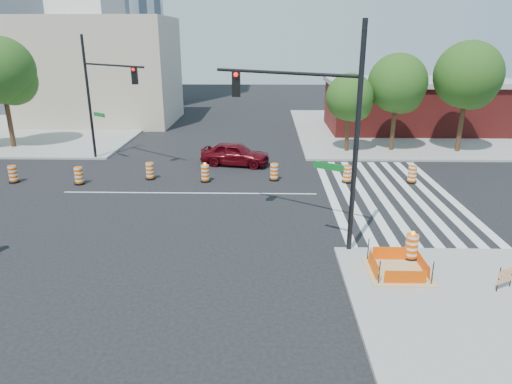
# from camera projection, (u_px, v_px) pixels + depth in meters

# --- Properties ---
(ground) EXTENTS (120.00, 120.00, 0.00)m
(ground) POSITION_uv_depth(u_px,v_px,m) (190.00, 193.00, 25.25)
(ground) COLOR black
(ground) RESTS_ON ground
(sidewalk_ne) EXTENTS (22.00, 22.00, 0.15)m
(sidewalk_ne) POSITION_uv_depth(u_px,v_px,m) (416.00, 130.00, 41.87)
(sidewalk_ne) COLOR gray
(sidewalk_ne) RESTS_ON ground
(sidewalk_nw) EXTENTS (22.00, 22.00, 0.15)m
(sidewalk_nw) POSITION_uv_depth(u_px,v_px,m) (29.00, 128.00, 42.63)
(sidewalk_nw) COLOR gray
(sidewalk_nw) RESTS_ON ground
(crosswalk_east) EXTENTS (6.75, 13.50, 0.01)m
(crosswalk_east) POSITION_uv_depth(u_px,v_px,m) (388.00, 194.00, 25.01)
(crosswalk_east) COLOR silver
(crosswalk_east) RESTS_ON ground
(lane_centerline) EXTENTS (14.00, 0.12, 0.01)m
(lane_centerline) POSITION_uv_depth(u_px,v_px,m) (190.00, 193.00, 25.24)
(lane_centerline) COLOR silver
(lane_centerline) RESTS_ON ground
(excavation_pit) EXTENTS (2.20, 2.20, 0.90)m
(excavation_pit) POSITION_uv_depth(u_px,v_px,m) (398.00, 270.00, 16.47)
(excavation_pit) COLOR tan
(excavation_pit) RESTS_ON ground
(brick_storefront) EXTENTS (16.50, 8.50, 4.60)m
(brick_storefront) POSITION_uv_depth(u_px,v_px,m) (419.00, 105.00, 41.14)
(brick_storefront) COLOR maroon
(brick_storefront) RESTS_ON ground
(beige_midrise) EXTENTS (14.00, 10.00, 10.00)m
(beige_midrise) POSITION_uv_depth(u_px,v_px,m) (101.00, 71.00, 44.69)
(beige_midrise) COLOR #BBA68F
(beige_midrise) RESTS_ON ground
(red_coupe) EXTENTS (4.84, 2.74, 1.55)m
(red_coupe) POSITION_uv_depth(u_px,v_px,m) (235.00, 154.00, 30.50)
(red_coupe) COLOR #53070F
(red_coupe) RESTS_ON ground
(signal_pole_se) EXTENTS (5.59, 3.70, 8.68)m
(signal_pole_se) POSITION_uv_depth(u_px,v_px,m) (314.00, 116.00, 17.61)
(signal_pole_se) COLOR black
(signal_pole_se) RESTS_ON ground
(signal_pole_nw) EXTENTS (5.02, 3.88, 8.21)m
(signal_pole_nw) POSITION_uv_depth(u_px,v_px,m) (102.00, 88.00, 29.67)
(signal_pole_nw) COLOR black
(signal_pole_nw) RESTS_ON ground
(pit_drum) EXTENTS (0.59, 0.59, 1.16)m
(pit_drum) POSITION_uv_depth(u_px,v_px,m) (411.00, 248.00, 17.30)
(pit_drum) COLOR black
(pit_drum) RESTS_ON ground
(barricade) EXTENTS (0.69, 0.40, 0.90)m
(barricade) POSITION_uv_depth(u_px,v_px,m) (506.00, 276.00, 15.23)
(barricade) COLOR #EA5704
(barricade) RESTS_ON ground
(tree_north_b) EXTENTS (4.89, 4.89, 8.31)m
(tree_north_b) POSITION_uv_depth(u_px,v_px,m) (2.00, 74.00, 33.56)
(tree_north_b) COLOR #382314
(tree_north_b) RESTS_ON ground
(tree_north_c) EXTENTS (3.41, 3.41, 5.80)m
(tree_north_c) POSITION_uv_depth(u_px,v_px,m) (350.00, 100.00, 32.82)
(tree_north_c) COLOR #382314
(tree_north_c) RESTS_ON ground
(tree_north_d) EXTENTS (4.21, 4.21, 7.15)m
(tree_north_d) POSITION_uv_depth(u_px,v_px,m) (398.00, 86.00, 32.81)
(tree_north_d) COLOR #382314
(tree_north_d) RESTS_ON ground
(tree_north_e) EXTENTS (4.71, 4.71, 8.01)m
(tree_north_e) POSITION_uv_depth(u_px,v_px,m) (468.00, 79.00, 32.25)
(tree_north_e) COLOR #382314
(tree_north_e) RESTS_ON ground
(median_drum_0) EXTENTS (0.60, 0.60, 1.02)m
(median_drum_0) POSITION_uv_depth(u_px,v_px,m) (13.00, 175.00, 26.92)
(median_drum_0) COLOR black
(median_drum_0) RESTS_ON ground
(median_drum_1) EXTENTS (0.60, 0.60, 1.02)m
(median_drum_1) POSITION_uv_depth(u_px,v_px,m) (79.00, 176.00, 26.61)
(median_drum_1) COLOR black
(median_drum_1) RESTS_ON ground
(median_drum_2) EXTENTS (0.60, 0.60, 1.02)m
(median_drum_2) POSITION_uv_depth(u_px,v_px,m) (150.00, 171.00, 27.56)
(median_drum_2) COLOR black
(median_drum_2) RESTS_ON ground
(median_drum_3) EXTENTS (0.60, 0.60, 1.18)m
(median_drum_3) POSITION_uv_depth(u_px,v_px,m) (205.00, 174.00, 27.07)
(median_drum_3) COLOR black
(median_drum_3) RESTS_ON ground
(median_drum_4) EXTENTS (0.60, 0.60, 1.02)m
(median_drum_4) POSITION_uv_depth(u_px,v_px,m) (274.00, 173.00, 27.35)
(median_drum_4) COLOR black
(median_drum_4) RESTS_ON ground
(median_drum_5) EXTENTS (0.60, 0.60, 1.02)m
(median_drum_5) POSITION_uv_depth(u_px,v_px,m) (347.00, 175.00, 26.92)
(median_drum_5) COLOR black
(median_drum_5) RESTS_ON ground
(median_drum_6) EXTENTS (0.60, 0.60, 1.02)m
(median_drum_6) POSITION_uv_depth(u_px,v_px,m) (412.00, 175.00, 26.86)
(median_drum_6) COLOR black
(median_drum_6) RESTS_ON ground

